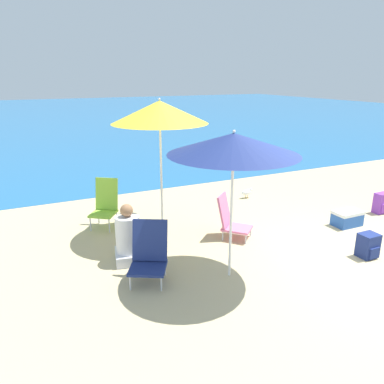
{
  "coord_description": "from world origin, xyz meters",
  "views": [
    {
      "loc": [
        -4.19,
        -3.56,
        2.71
      ],
      "look_at": [
        -1.84,
        1.37,
        1.0
      ],
      "focal_mm": 35.0,
      "sensor_mm": 36.0,
      "label": 1
    }
  ],
  "objects": [
    {
      "name": "seagull",
      "position": [
        0.47,
        3.3,
        0.14
      ],
      "size": [
        0.27,
        0.11,
        0.23
      ],
      "color": "gold",
      "rests_on": "ground"
    },
    {
      "name": "beach_chair_pink",
      "position": [
        -1.01,
        1.59,
        0.34
      ],
      "size": [
        0.67,
        0.68,
        0.76
      ],
      "rotation": [
        0.0,
        0.0,
        0.75
      ],
      "color": "silver",
      "rests_on": "ground"
    },
    {
      "name": "backpack_navy",
      "position": [
        0.54,
        0.03,
        0.19
      ],
      "size": [
        0.29,
        0.27,
        0.38
      ],
      "color": "navy",
      "rests_on": "ground"
    },
    {
      "name": "person_seated_near",
      "position": [
        -2.85,
        1.5,
        0.37
      ],
      "size": [
        0.49,
        0.55,
        0.91
      ],
      "rotation": [
        0.0,
        0.0,
        -0.2
      ],
      "color": "silver",
      "rests_on": "ground"
    },
    {
      "name": "beach_umbrella_navy",
      "position": [
        -1.69,
        0.47,
        1.87
      ],
      "size": [
        1.72,
        1.72,
        2.05
      ],
      "color": "white",
      "rests_on": "ground"
    },
    {
      "name": "beach_chair_navy",
      "position": [
        -2.73,
        0.88,
        0.39
      ],
      "size": [
        0.69,
        0.71,
        0.81
      ],
      "rotation": [
        0.0,
        0.0,
        -0.5
      ],
      "color": "silver",
      "rests_on": "ground"
    },
    {
      "name": "ground_plane",
      "position": [
        0.0,
        0.0,
        0.0
      ],
      "size": [
        60.0,
        60.0,
        0.0
      ],
      "primitive_type": "plane",
      "color": "#C6B284"
    },
    {
      "name": "cooler_box",
      "position": [
        1.26,
        1.11,
        0.14
      ],
      "size": [
        0.53,
        0.34,
        0.29
      ],
      "color": "#2859B2",
      "rests_on": "ground"
    },
    {
      "name": "sea_water",
      "position": [
        0.0,
        24.81,
        0.0
      ],
      "size": [
        60.0,
        40.0,
        0.01
      ],
      "color": "#23669E",
      "rests_on": "ground"
    },
    {
      "name": "beach_chair_lime",
      "position": [
        -2.83,
        3.05,
        0.45
      ],
      "size": [
        0.63,
        0.65,
        0.89
      ],
      "rotation": [
        0.0,
        0.0,
        -0.62
      ],
      "color": "silver",
      "rests_on": "ground"
    },
    {
      "name": "backpack_purple",
      "position": [
        2.42,
        1.3,
        0.21
      ],
      "size": [
        0.31,
        0.22,
        0.42
      ],
      "color": "purple",
      "rests_on": "ground"
    },
    {
      "name": "beach_umbrella_yellow",
      "position": [
        -2.0,
        2.28,
        2.13
      ],
      "size": [
        1.61,
        1.61,
        2.36
      ],
      "color": "white",
      "rests_on": "ground"
    }
  ]
}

